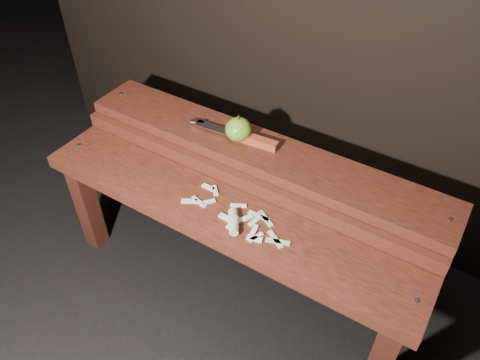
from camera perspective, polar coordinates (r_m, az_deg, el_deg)
The scene contains 6 objects.
ground at distance 1.68m, azimuth -1.12°, elevation -12.65°, with size 60.00×60.00×0.00m, color black.
bench_front_tier at distance 1.37m, azimuth -2.71°, elevation -5.89°, with size 1.20×0.20×0.42m.
bench_rear_tier at distance 1.46m, azimuth 2.20°, elevation 1.31°, with size 1.20×0.21×0.50m.
apple at distance 1.42m, azimuth -0.20°, elevation 6.20°, with size 0.08×0.08×0.08m.
knife at distance 1.42m, azimuth 0.85°, elevation 5.14°, with size 0.30×0.05×0.03m.
apple_scraps at distance 1.29m, azimuth -0.53°, elevation -4.86°, with size 0.34×0.14×0.03m.
Camera 1 is at (0.54, -0.80, 1.37)m, focal length 35.00 mm.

